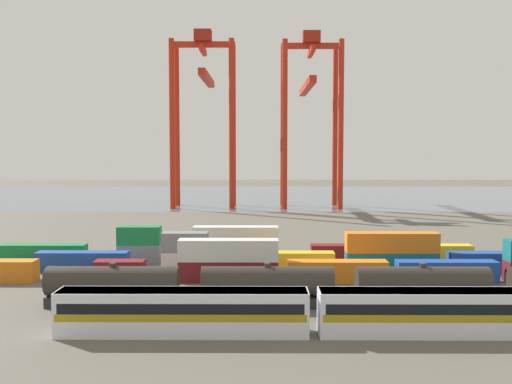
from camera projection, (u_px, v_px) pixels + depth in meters
The scene contains 26 objects.
ground_plane at pixel (305, 234), 111.88m from camera, with size 420.00×420.00×0.00m, color #5B564C.
harbour_water at pixel (284, 196), 206.29m from camera, with size 400.00×110.00×0.01m, color slate.
passenger_train at pixel (444, 311), 50.25m from camera, with size 67.03×3.14×3.90m.
freight_tank_row at pixel (345, 286), 59.48m from camera, with size 61.05×3.02×4.48m.
shipping_container_0 at pixel (12, 271), 71.00m from camera, with size 6.04×2.44×2.60m, color orange.
shipping_container_1 at pixel (120, 271), 70.91m from camera, with size 6.04×2.44×2.60m, color maroon.
shipping_container_2 at pixel (228, 271), 70.83m from camera, with size 12.10×2.44×2.60m, color maroon.
shipping_container_3 at pixel (228, 250), 70.65m from camera, with size 12.10×2.44×2.60m, color silver.
shipping_container_4 at pixel (337, 271), 70.74m from camera, with size 12.10×2.44×2.60m, color orange.
shipping_container_5 at pixel (446, 271), 70.66m from camera, with size 12.10×2.44×2.60m, color #1C4299.
shipping_container_8 at pixel (83, 261), 77.00m from camera, with size 12.10×2.44×2.60m, color #1C4299.
shipping_container_9 at pixel (185, 262), 76.91m from camera, with size 6.04×2.44×2.60m, color silver.
shipping_container_10 at pixel (185, 242), 76.73m from camera, with size 6.04×2.44×2.60m, color slate.
shipping_container_11 at pixel (288, 262), 76.82m from camera, with size 12.10×2.44×2.60m, color gold.
shipping_container_12 at pixel (391, 262), 76.73m from camera, with size 12.10×2.44×2.60m, color #146066.
shipping_container_13 at pixel (392, 242), 76.55m from camera, with size 12.10×2.44×2.60m, color orange.
shipping_container_14 at pixel (495, 262), 76.64m from camera, with size 12.10×2.44×2.60m, color #1C4299.
shipping_container_18 at pixel (44, 253), 83.09m from camera, with size 12.10×2.44×2.60m, color #197538.
shipping_container_19 at pixel (140, 253), 83.00m from camera, with size 6.04×2.44×2.60m, color slate.
shipping_container_20 at pixel (139, 235), 82.81m from camera, with size 6.04×2.44×2.60m, color #197538.
shipping_container_21 at pixel (236, 254), 82.91m from camera, with size 12.10×2.44×2.60m, color maroon.
shipping_container_22 at pixel (236, 235), 82.72m from camera, with size 12.10×2.44×2.60m, color silver.
shipping_container_23 at pixel (332, 254), 82.82m from camera, with size 6.04×2.44×2.60m, color maroon.
shipping_container_24 at pixel (429, 254), 82.73m from camera, with size 12.10×2.44×2.60m, color gold.
gantry_crane_west at pixel (204, 101), 165.86m from camera, with size 17.97×33.29×49.63m.
gantry_crane_central at pixel (310, 102), 166.71m from camera, with size 16.86×40.92×49.20m.
Camera 1 is at (-8.70, -71.10, 15.91)m, focal length 40.84 mm.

